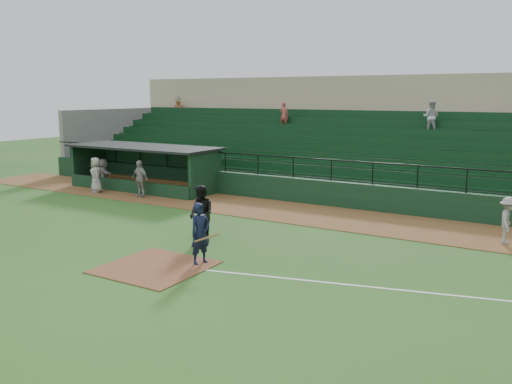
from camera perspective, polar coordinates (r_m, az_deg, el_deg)
The scene contains 12 objects.
ground at distance 17.36m, azimuth -8.58°, elevation -7.12°, with size 90.00×90.00×0.00m, color #28551B.
warning_track at distance 23.85m, azimuth 3.71°, elevation -2.16°, with size 40.00×4.00×0.03m, color brown.
home_plate_dirt at distance 16.64m, azimuth -10.79°, elevation -7.92°, with size 3.00×3.00×0.03m, color brown.
foul_line at distance 15.08m, azimuth 19.33°, elevation -10.33°, with size 18.00×0.09×0.01m, color white.
stadium_structure at distance 31.18m, azimuth 10.92°, elevation 4.90°, with size 38.00×13.08×6.40m.
dugout at distance 30.43m, azimuth -11.43°, elevation 2.91°, with size 8.90×3.20×2.42m.
batter_at_plate at distance 16.48m, azimuth -6.00°, elevation -4.48°, with size 1.12×0.81×1.95m.
umpire at distance 18.99m, azimuth -5.89°, elevation -2.35°, with size 0.99×0.77×2.04m, color black.
runner at distance 20.56m, azimuth 25.45°, elevation -2.78°, with size 1.08×0.62×1.67m, color gray.
dugout_player_a at distance 27.71m, azimuth -12.38°, elevation 1.40°, with size 1.10×0.46×1.88m, color #9E9A94.
dugout_player_b at distance 29.64m, azimuth -16.83°, elevation 1.77°, with size 0.92×0.60×1.88m, color #9D9893.
dugout_player_c at distance 30.78m, azimuth -16.05°, elevation 1.93°, with size 1.56×0.50×1.68m, color #9C9692.
Camera 1 is at (10.61, -12.72, 5.20)m, focal length 37.21 mm.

